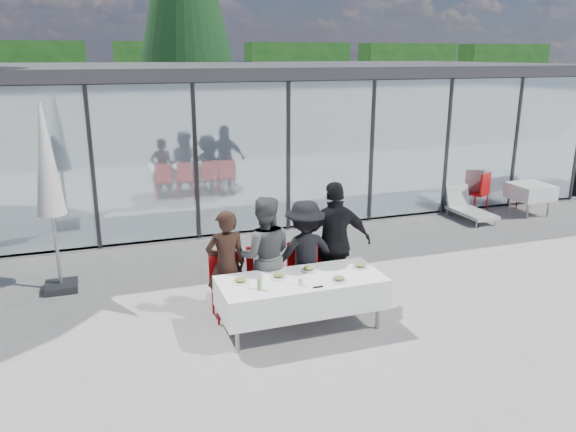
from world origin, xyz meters
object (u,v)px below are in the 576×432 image
object	(u,v)px
plate_a	(240,281)
plate_b	(278,276)
diner_c	(305,254)
diner_chair_c	(303,271)
diner_b	(264,255)
dining_table	(301,293)
spare_chair_b	(480,190)
market_umbrella	(48,172)
diner_chair_a	(226,281)
spare_chair_a	(516,185)
diner_a	(226,265)
diner_chair_b	(263,276)
diner_d	(335,243)
plate_extra	(339,279)
diner_chair_d	(333,267)
plate_d	(360,266)
juice_bottle	(260,284)
spare_table_right	(530,192)
lounger	(467,207)
plate_c	(309,269)
folded_eyeglasses	(318,287)

from	to	relation	value
plate_a	plate_b	distance (m)	0.53
diner_c	diner_chair_c	bearing A→B (deg)	-86.20
diner_b	diner_c	distance (m)	0.64
dining_table	diner_chair_c	world-z (taller)	diner_chair_c
diner_b	spare_chair_b	bearing A→B (deg)	-137.67
dining_table	market_umbrella	xyz separation A→B (m)	(-3.21, 2.51, 1.41)
diner_chair_a	spare_chair_a	world-z (taller)	same
market_umbrella	diner_a	bearing A→B (deg)	-38.08
diner_chair_a	diner_chair_b	bearing A→B (deg)	0.00
diner_d	spare_chair_a	xyz separation A→B (m)	(6.59, 3.74, -0.40)
dining_table	plate_extra	size ratio (longest dim) A/B	9.37
diner_chair_d	plate_d	xyz separation A→B (m)	(0.13, -0.66, 0.24)
juice_bottle	spare_chair_a	distance (m)	9.28
diner_chair_c	spare_table_right	bearing A→B (deg)	22.99
diner_a	diner_chair_d	distance (m)	1.70
diner_c	diner_chair_c	distance (m)	0.29
diner_a	diner_d	size ratio (longest dim) A/B	0.85
diner_b	juice_bottle	size ratio (longest dim) A/B	10.98
diner_chair_c	plate_a	distance (m)	1.32
dining_table	plate_d	distance (m)	0.96
plate_b	plate_d	world-z (taller)	same
plate_b	lounger	world-z (taller)	plate_b
plate_d	plate_extra	bearing A→B (deg)	-144.43
plate_d	diner_d	bearing A→B (deg)	102.39
diner_b	lounger	xyz separation A→B (m)	(5.89, 3.19, -0.62)
plate_c	spare_chair_a	world-z (taller)	spare_chair_a
market_umbrella	plate_d	bearing A→B (deg)	-30.28
diner_a	plate_a	distance (m)	0.57
diner_chair_c	market_umbrella	bearing A→B (deg)	153.44
diner_chair_c	plate_b	world-z (taller)	diner_chair_c
diner_chair_d	spare_table_right	distance (m)	6.97
diner_c	spare_chair_a	world-z (taller)	diner_c
diner_chair_a	diner_d	size ratio (longest dim) A/B	0.52
diner_a	spare_chair_b	xyz separation A→B (m)	(7.04, 3.52, -0.27)
folded_eyeglasses	spare_chair_a	world-z (taller)	spare_chair_a
diner_c	diner_chair_a	bearing A→B (deg)	0.81
diner_chair_b	diner_d	xyz separation A→B (m)	(1.12, -0.06, 0.40)
plate_d	juice_bottle	distance (m)	1.60
diner_chair_b	plate_a	world-z (taller)	diner_chair_b
plate_extra	spare_table_right	size ratio (longest dim) A/B	0.28
plate_b	market_umbrella	distance (m)	3.95
plate_c	lounger	size ratio (longest dim) A/B	0.18
lounger	diner_a	bearing A→B (deg)	-153.64
plate_c	juice_bottle	world-z (taller)	juice_bottle
diner_chair_d	plate_c	distance (m)	0.83
diner_c	plate_c	world-z (taller)	diner_c
diner_chair_c	diner_a	bearing A→B (deg)	-177.01
spare_table_right	market_umbrella	bearing A→B (deg)	-173.74
dining_table	diner_c	size ratio (longest dim) A/B	1.38
diner_chair_d	spare_chair_a	size ratio (longest dim) A/B	1.00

